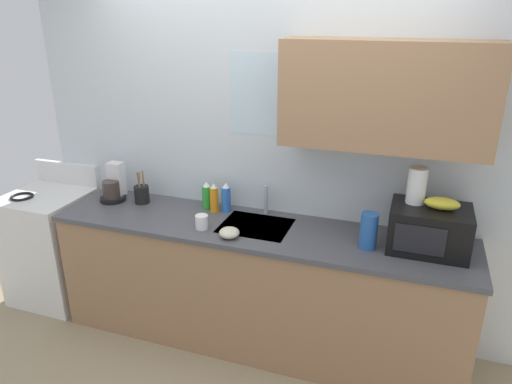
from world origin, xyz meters
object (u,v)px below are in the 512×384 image
Objects in this scene: banana_bunch at (442,203)px; mug_white at (202,222)px; dish_soap_bottle_orange at (214,198)px; microwave at (429,229)px; small_bowl at (229,233)px; coffee_maker at (114,186)px; dish_soap_bottle_green at (207,196)px; dish_soap_bottle_blue at (226,198)px; paper_towel_roll at (417,185)px; cereal_canister at (369,231)px; stove_range at (53,245)px; utensil_crock at (142,194)px.

mug_white is (-1.45, -0.19, -0.26)m from banana_bunch.
banana_bunch is 0.93× the size of dish_soap_bottle_orange.
microwave reaches higher than small_bowl.
banana_bunch is at bearing 7.44° from mug_white.
dish_soap_bottle_orange is (0.81, 0.04, -0.00)m from coffee_maker.
microwave is at bearing -5.32° from dish_soap_bottle_green.
banana_bunch reaches higher than mug_white.
dish_soap_bottle_orange is at bearing 176.25° from banana_bunch.
dish_soap_bottle_orange is 1.06× the size of dish_soap_bottle_green.
dish_soap_bottle_blue is 0.43m from small_bowl.
paper_towel_roll is 0.39m from cereal_canister.
banana_bunch is at bearing 0.93° from stove_range.
dish_soap_bottle_green is 0.52m from small_bowl.
small_bowl is at bearing -20.95° from utensil_crock.
paper_towel_roll is at bearing 161.57° from banana_bunch.
dish_soap_bottle_blue is 0.33m from mug_white.
dish_soap_bottle_orange is (1.39, 0.14, 0.54)m from stove_range.
coffee_maker is 0.23m from utensil_crock.
dish_soap_bottle_blue is at bearing 24.58° from dish_soap_bottle_orange.
dish_soap_bottle_green is (-1.57, 0.14, -0.21)m from banana_bunch.
cereal_canister is (1.91, -0.16, 0.01)m from coffee_maker.
dish_soap_bottle_orange is 0.58m from utensil_crock.
mug_white is (-1.30, -0.24, -0.33)m from paper_towel_roll.
microwave reaches higher than mug_white.
stove_range is at bearing -173.00° from dish_soap_bottle_blue.
mug_white is at bearing 164.74° from small_bowl.
dish_soap_bottle_green is at bearing 6.36° from coffee_maker.
mug_white is (-1.06, -0.09, -0.06)m from cereal_canister.
utensil_crock is (-1.68, 0.17, -0.04)m from cereal_canister.
banana_bunch reaches higher than coffee_maker.
cereal_canister is at bearing -5.77° from utensil_crock.
coffee_maker is at bearing -175.15° from dish_soap_bottle_blue.
cereal_canister is 1.73× the size of small_bowl.
utensil_crock is at bearing 8.17° from stove_range.
microwave reaches higher than dish_soap_bottle_orange.
cereal_canister reaches higher than dish_soap_bottle_blue.
paper_towel_roll is 1.30m from dish_soap_bottle_blue.
paper_towel_roll is at bearing 32.01° from cereal_canister.
dish_soap_bottle_blue is (-1.36, 0.13, -0.03)m from microwave.
paper_towel_roll reaches higher than dish_soap_bottle_green.
dish_soap_bottle_orange is 1.12m from cereal_canister.
utensil_crock is (-0.62, 0.26, 0.02)m from mug_white.
stove_range is 5.02× the size of dish_soap_bottle_orange.
dish_soap_bottle_orange is 2.26× the size of mug_white.
microwave is 2.28× the size of dish_soap_bottle_green.
cereal_canister is at bearing 10.07° from small_bowl.
small_bowl is (-1.18, -0.25, -0.10)m from microwave.
stove_range is 2.55m from cereal_canister.
stove_range is 2.35× the size of microwave.
coffee_maker is (-2.25, 0.06, -0.03)m from microwave.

